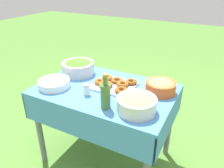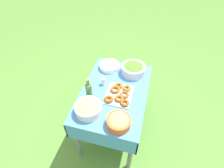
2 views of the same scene
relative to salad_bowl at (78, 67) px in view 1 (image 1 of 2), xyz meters
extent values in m
plane|color=#568C38|center=(0.37, -0.15, -0.81)|extent=(14.00, 14.00, 0.00)
cube|color=#4C8CD1|center=(0.37, -0.15, -0.08)|extent=(1.12, 0.74, 0.02)
cube|color=#4C8CD1|center=(0.37, -0.52, -0.20)|extent=(1.12, 0.01, 0.22)
cube|color=#4C8CD1|center=(0.37, 0.22, -0.20)|extent=(1.12, 0.01, 0.22)
cube|color=#4C8CD1|center=(-0.18, -0.15, -0.20)|extent=(0.01, 0.74, 0.22)
cube|color=#4C8CD1|center=(0.92, -0.15, -0.20)|extent=(0.01, 0.74, 0.22)
cylinder|color=slate|center=(-0.12, -0.46, -0.45)|extent=(0.05, 0.05, 0.72)
cylinder|color=slate|center=(-0.12, 0.16, -0.45)|extent=(0.05, 0.05, 0.72)
cylinder|color=slate|center=(0.87, 0.16, -0.45)|extent=(0.05, 0.05, 0.72)
cylinder|color=silver|center=(0.00, 0.00, -0.01)|extent=(0.30, 0.30, 0.11)
ellipsoid|color=#51892D|center=(0.00, 0.00, 0.03)|extent=(0.27, 0.27, 0.07)
cylinder|color=silver|center=(0.72, -0.33, -0.02)|extent=(0.27, 0.27, 0.10)
ellipsoid|color=tan|center=(0.72, -0.33, 0.02)|extent=(0.24, 0.24, 0.07)
cube|color=silver|center=(0.42, -0.09, -0.06)|extent=(0.34, 0.29, 0.02)
torus|color=#93561E|center=(0.49, -0.07, -0.04)|extent=(0.14, 0.14, 0.03)
torus|color=#93561E|center=(0.30, -0.12, -0.04)|extent=(0.12, 0.12, 0.03)
torus|color=#93561E|center=(0.42, -0.02, -0.04)|extent=(0.12, 0.12, 0.03)
torus|color=brown|center=(0.53, -0.17, -0.04)|extent=(0.11, 0.11, 0.03)
torus|color=#93561E|center=(0.38, -0.14, -0.04)|extent=(0.13, 0.13, 0.03)
torus|color=#A36628|center=(0.32, -0.02, -0.04)|extent=(0.14, 0.14, 0.03)
torus|color=brown|center=(0.54, 0.01, -0.04)|extent=(0.12, 0.12, 0.03)
cylinder|color=white|center=(-0.02, -0.32, -0.06)|extent=(0.26, 0.26, 0.01)
cylinder|color=white|center=(-0.02, -0.32, -0.05)|extent=(0.26, 0.26, 0.01)
cylinder|color=white|center=(-0.02, -0.32, -0.04)|extent=(0.26, 0.26, 0.01)
cylinder|color=white|center=(-0.02, -0.32, -0.03)|extent=(0.26, 0.26, 0.01)
cylinder|color=white|center=(-0.02, -0.32, -0.02)|extent=(0.26, 0.26, 0.01)
cylinder|color=#4C7238|center=(0.52, -0.40, 0.02)|extent=(0.07, 0.07, 0.18)
cylinder|color=#4C7238|center=(0.52, -0.40, 0.14)|extent=(0.03, 0.03, 0.06)
cylinder|color=#A58C33|center=(0.52, -0.40, 0.18)|extent=(0.04, 0.04, 0.02)
cylinder|color=#E05B28|center=(0.79, 0.00, -0.02)|extent=(0.24, 0.24, 0.09)
ellipsoid|color=tan|center=(0.79, 0.00, 0.01)|extent=(0.21, 0.21, 0.07)
cylinder|color=white|center=(0.29, -0.30, -0.03)|extent=(0.05, 0.05, 0.08)
cylinder|color=silver|center=(0.29, -0.30, 0.01)|extent=(0.05, 0.05, 0.01)
camera|label=1|loc=(1.16, -1.53, 0.77)|focal=35.00mm
camera|label=2|loc=(1.70, 0.18, 1.40)|focal=28.00mm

